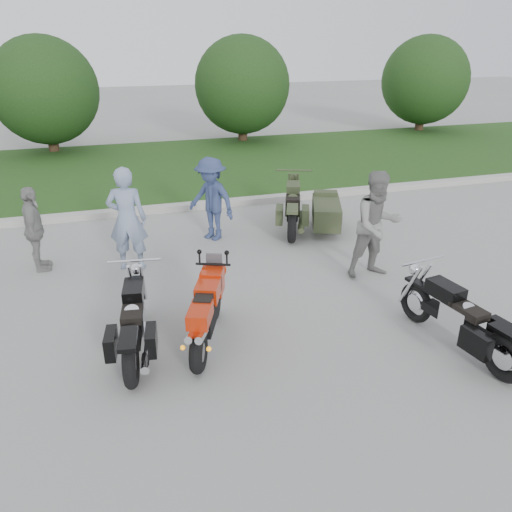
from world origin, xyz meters
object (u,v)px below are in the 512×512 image
object	(u,v)px
cruiser_sidecar	(312,211)
person_grey	(377,225)
cruiser_right	(463,323)
cruiser_left	(134,325)
sportbike_red	(206,311)
person_denim	(211,199)
person_back	(34,230)
person_stripe	(127,219)

from	to	relation	value
cruiser_sidecar	person_grey	xyz separation A→B (m)	(0.16, -2.40, 0.51)
cruiser_right	cruiser_left	bearing A→B (deg)	154.88
sportbike_red	cruiser_sidecar	xyz separation A→B (m)	(3.09, 3.68, -0.08)
person_denim	person_back	bearing A→B (deg)	-117.98
cruiser_left	person_grey	bearing A→B (deg)	24.29
person_stripe	person_grey	distance (m)	4.36
person_stripe	person_back	bearing A→B (deg)	-0.08
sportbike_red	person_grey	bearing A→B (deg)	43.37
cruiser_left	person_stripe	world-z (taller)	person_stripe
person_grey	cruiser_right	bearing A→B (deg)	-92.80
cruiser_left	cruiser_right	distance (m)	4.34
cruiser_right	person_back	size ratio (longest dim) A/B	1.40
person_stripe	cruiser_right	bearing A→B (deg)	149.77
sportbike_red	cruiser_right	size ratio (longest dim) A/B	0.81
person_grey	cruiser_left	bearing A→B (deg)	-165.72
sportbike_red	person_stripe	distance (m)	2.98
cruiser_left	cruiser_sidecar	xyz separation A→B (m)	(4.04, 3.61, 0.01)
cruiser_sidecar	person_back	world-z (taller)	person_back
cruiser_sidecar	person_denim	bearing A→B (deg)	-162.29
person_grey	person_back	bearing A→B (deg)	159.03
cruiser_left	person_stripe	distance (m)	2.82
sportbike_red	person_stripe	bearing A→B (deg)	127.87
sportbike_red	cruiser_left	size ratio (longest dim) A/B	0.82
cruiser_right	cruiser_sidecar	world-z (taller)	cruiser_sidecar
cruiser_left	cruiser_right	size ratio (longest dim) A/B	0.99
cruiser_sidecar	person_denim	world-z (taller)	person_denim
person_grey	person_back	xyz separation A→B (m)	(-5.66, 1.96, -0.17)
cruiser_sidecar	person_grey	size ratio (longest dim) A/B	1.21
cruiser_left	cruiser_right	bearing A→B (deg)	-8.13
sportbike_red	person_denim	bearing A→B (deg)	98.45
cruiser_sidecar	person_denim	distance (m)	2.23
cruiser_right	person_stripe	size ratio (longest dim) A/B	1.15
cruiser_left	person_stripe	size ratio (longest dim) A/B	1.14
cruiser_sidecar	person_stripe	distance (m)	4.03
cruiser_sidecar	person_grey	distance (m)	2.46
sportbike_red	person_denim	distance (m)	3.95
cruiser_right	person_grey	size ratio (longest dim) A/B	1.15
cruiser_left	cruiser_right	xyz separation A→B (m)	(4.16, -1.22, 0.00)
person_back	sportbike_red	bearing A→B (deg)	-145.38
person_grey	person_back	world-z (taller)	person_grey
cruiser_left	cruiser_right	world-z (taller)	cruiser_right
person_grey	cruiser_sidecar	bearing A→B (deg)	92.01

